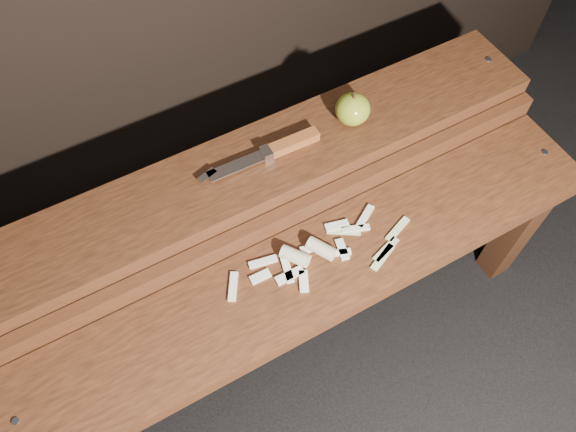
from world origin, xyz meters
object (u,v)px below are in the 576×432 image
bench_front_tier (318,288)px  knife (279,148)px  bench_rear_tier (263,187)px  apple (353,109)px

bench_front_tier → knife: bearing=79.7°
bench_front_tier → bench_rear_tier: bearing=90.0°
bench_front_tier → apple: 0.36m
bench_front_tier → bench_rear_tier: size_ratio=1.00×
bench_front_tier → apple: size_ratio=16.02×
bench_rear_tier → knife: size_ratio=4.78×
bench_front_tier → apple: bearing=48.2°
bench_rear_tier → apple: (0.21, 0.00, 0.12)m
bench_rear_tier → apple: 0.24m
bench_rear_tier → bench_front_tier: bearing=-90.0°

